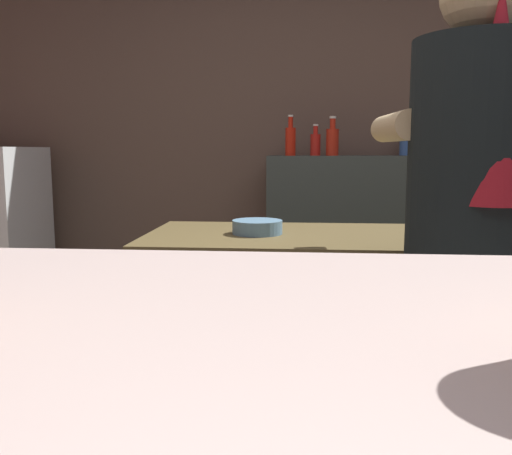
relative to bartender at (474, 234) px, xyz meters
name	(u,v)px	position (x,y,z in m)	size (l,w,h in m)	color
wall_back	(330,123)	(-0.27, 2.07, 0.38)	(5.20, 0.10, 2.70)	brown
prep_counter	(448,363)	(0.08, 0.46, -0.52)	(2.10, 0.60, 0.90)	brown
back_shelf	(343,254)	(-0.20, 1.79, -0.39)	(0.88, 0.36, 1.15)	#363F3B
bartender	(474,234)	(0.00, 0.00, 0.00)	(0.44, 0.52, 1.67)	#312C39
mixing_bowl	(257,227)	(-0.59, 0.45, -0.05)	(0.17, 0.17, 0.05)	slate
bottle_vinegar	(315,143)	(-0.37, 1.78, 0.25)	(0.06, 0.06, 0.18)	red
bottle_hot_sauce	(290,140)	(-0.51, 1.70, 0.27)	(0.06, 0.06, 0.22)	red
bottle_olive_oil	(332,141)	(-0.28, 1.73, 0.27)	(0.07, 0.07, 0.22)	red
bottle_soy	(406,142)	(0.16, 1.89, 0.26)	(0.07, 0.07, 0.20)	#365B99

